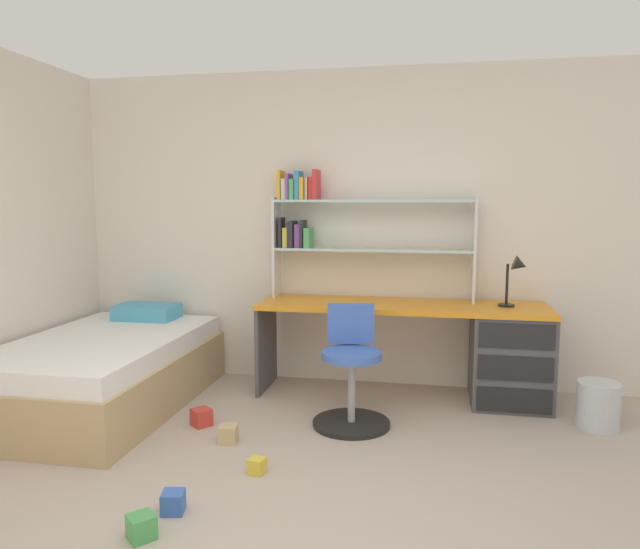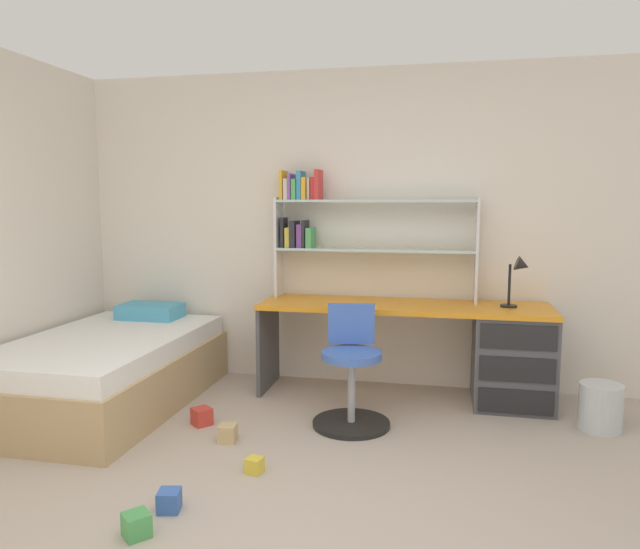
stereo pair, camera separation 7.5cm
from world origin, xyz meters
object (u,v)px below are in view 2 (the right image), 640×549
object	(u,v)px
bookshelf_hutch	(341,222)
toy_block_blue_3	(169,501)
desk	(482,349)
waste_bin	(600,407)
toy_block_red_0	(202,416)
toy_block_natural_2	(228,433)
bed_platform	(107,370)
desk_lamp	(519,273)
swivel_chair	(351,378)
toy_block_green_4	(137,525)
toy_block_yellow_1	(255,465)

from	to	relation	value
bookshelf_hutch	toy_block_blue_3	world-z (taller)	bookshelf_hutch
desk	toy_block_blue_3	distance (m)	2.51
waste_bin	toy_block_red_0	size ratio (longest dim) A/B	2.69
toy_block_natural_2	bed_platform	bearing A→B (deg)	157.63
bed_platform	waste_bin	world-z (taller)	bed_platform
waste_bin	toy_block_blue_3	world-z (taller)	waste_bin
bookshelf_hutch	bed_platform	world-z (taller)	bookshelf_hutch
desk_lamp	toy_block_red_0	world-z (taller)	desk_lamp
desk_lamp	toy_block_natural_2	bearing A→B (deg)	-149.43
toy_block_natural_2	toy_block_blue_3	bearing A→B (deg)	-88.38
bookshelf_hutch	bed_platform	bearing A→B (deg)	-153.21
swivel_chair	waste_bin	size ratio (longest dim) A/B	2.58
bookshelf_hutch	toy_block_natural_2	distance (m)	1.87
desk	toy_block_green_4	xyz separation A→B (m)	(-1.61, -2.17, -0.35)
bookshelf_hutch	toy_block_red_0	size ratio (longest dim) A/B	13.72
toy_block_yellow_1	bookshelf_hutch	bearing A→B (deg)	83.41
desk	toy_block_red_0	distance (m)	2.08
desk_lamp	bed_platform	bearing A→B (deg)	-168.10
toy_block_green_4	toy_block_blue_3	bearing A→B (deg)	79.76
bookshelf_hutch	swivel_chair	size ratio (longest dim) A/B	1.98
bookshelf_hutch	toy_block_yellow_1	bearing A→B (deg)	-96.59
toy_block_red_0	toy_block_natural_2	xyz separation A→B (m)	(0.27, -0.23, -0.00)
toy_block_green_4	toy_block_natural_2	bearing A→B (deg)	89.02
desk	toy_block_green_4	world-z (taller)	desk
bookshelf_hutch	toy_block_blue_3	size ratio (longest dim) A/B	15.28
waste_bin	desk	bearing A→B (deg)	151.92
bed_platform	waste_bin	xyz separation A→B (m)	(3.45, 0.24, -0.10)
desk	desk_lamp	world-z (taller)	desk_lamp
toy_block_red_0	toy_block_blue_3	distance (m)	1.11
bookshelf_hutch	bed_platform	xyz separation A→B (m)	(-1.61, -0.81, -1.08)
bed_platform	toy_block_red_0	xyz separation A→B (m)	(0.85, -0.23, -0.20)
toy_block_green_4	bed_platform	bearing A→B (deg)	125.63
desk	toy_block_natural_2	distance (m)	1.96
desk_lamp	toy_block_yellow_1	size ratio (longest dim) A/B	4.52
swivel_chair	toy_block_natural_2	xyz separation A→B (m)	(-0.71, -0.45, -0.26)
toy_block_blue_3	toy_block_green_4	xyz separation A→B (m)	(-0.04, -0.23, 0.00)
toy_block_green_4	toy_block_yellow_1	bearing A→B (deg)	65.79
bed_platform	toy_block_yellow_1	world-z (taller)	bed_platform
toy_block_yellow_1	toy_block_green_4	xyz separation A→B (m)	(-0.32, -0.71, 0.01)
desk	waste_bin	size ratio (longest dim) A/B	7.03
bed_platform	toy_block_green_4	xyz separation A→B (m)	(1.10, -1.54, -0.21)
desk	toy_block_natural_2	size ratio (longest dim) A/B	19.96
desk_lamp	swivel_chair	distance (m)	1.45
toy_block_yellow_1	waste_bin	bearing A→B (deg)	27.70
desk	waste_bin	bearing A→B (deg)	-28.08
bookshelf_hutch	toy_block_blue_3	distance (m)	2.52
bookshelf_hutch	toy_block_yellow_1	distance (m)	2.10
bookshelf_hutch	swivel_chair	xyz separation A→B (m)	(0.22, -0.82, -1.02)
desk	bookshelf_hutch	distance (m)	1.45
toy_block_blue_3	bookshelf_hutch	bearing A→B (deg)	77.58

